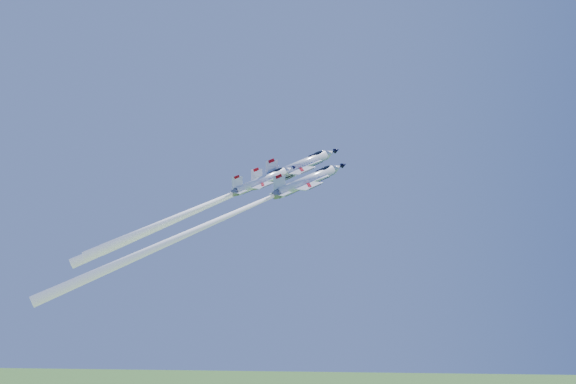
{
  "coord_description": "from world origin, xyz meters",
  "views": [
    {
      "loc": [
        6.34,
        -123.03,
        98.07
      ],
      "look_at": [
        0.0,
        0.0,
        103.73
      ],
      "focal_mm": 40.0,
      "sensor_mm": 36.0,
      "label": 1
    }
  ],
  "objects_px": {
    "jet_lead": "(237,192)",
    "jet_left": "(213,204)",
    "jet_right": "(215,221)",
    "jet_slot": "(204,205)"
  },
  "relations": [
    {
      "from": "jet_left",
      "to": "jet_right",
      "type": "height_order",
      "value": "jet_left"
    },
    {
      "from": "jet_lead",
      "to": "jet_right",
      "type": "xyz_separation_m",
      "value": [
        -2.24,
        -11.6,
        -5.47
      ]
    },
    {
      "from": "jet_left",
      "to": "jet_slot",
      "type": "xyz_separation_m",
      "value": [
        -0.58,
        -5.56,
        -0.47
      ]
    },
    {
      "from": "jet_lead",
      "to": "jet_right",
      "type": "height_order",
      "value": "jet_lead"
    },
    {
      "from": "jet_slot",
      "to": "jet_right",
      "type": "bearing_deg",
      "value": -8.3
    },
    {
      "from": "jet_left",
      "to": "jet_slot",
      "type": "height_order",
      "value": "jet_left"
    },
    {
      "from": "jet_lead",
      "to": "jet_left",
      "type": "distance_m",
      "value": 5.57
    },
    {
      "from": "jet_left",
      "to": "jet_right",
      "type": "bearing_deg",
      "value": -20.08
    },
    {
      "from": "jet_lead",
      "to": "jet_slot",
      "type": "distance_m",
      "value": 7.27
    },
    {
      "from": "jet_left",
      "to": "jet_slot",
      "type": "distance_m",
      "value": 5.61
    }
  ]
}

